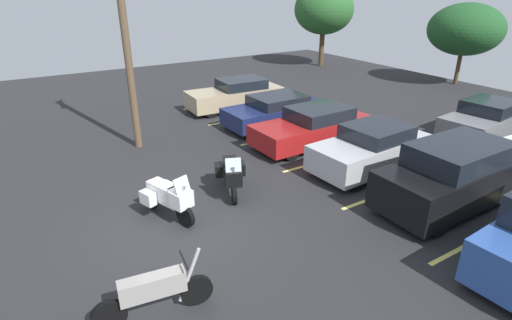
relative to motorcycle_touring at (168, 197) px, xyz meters
name	(u,v)px	position (x,y,z in m)	size (l,w,h in m)	color
ground	(174,228)	(0.44, -0.07, -0.70)	(44.00, 44.00, 0.10)	#262628
motorcycle_touring	(168,197)	(0.00, 0.00, 0.00)	(2.02, 1.11, 1.39)	black
motorcycle_second	(154,292)	(3.22, -1.49, -0.08)	(0.63, 2.28, 1.29)	black
motorcycle_third	(231,173)	(-0.37, 2.12, 0.00)	(1.97, 1.18, 1.39)	black
parking_stripes	(336,157)	(-0.74, 6.65, -0.65)	(17.39, 4.75, 0.01)	#EAE066
car_tan	(236,95)	(-8.11, 6.60, 0.07)	(2.03, 4.80, 1.47)	tan
car_navy	(276,111)	(-4.93, 6.85, 0.01)	(2.03, 4.62, 1.34)	navy
car_red	(313,127)	(-2.29, 6.81, 0.06)	(2.05, 4.90, 1.45)	maroon
car_silver	(371,149)	(0.61, 6.93, 0.10)	(2.10, 4.39, 1.54)	#B7B7BC
car_black	(453,176)	(3.52, 7.03, 0.27)	(1.93, 4.57, 1.86)	black
car_far_grey	(486,120)	(0.81, 13.27, 0.08)	(2.28, 4.45, 1.52)	slate
utility_pole	(124,25)	(-5.62, 0.87, 3.86)	(1.80, 0.27, 8.73)	brown
tree_right	(324,10)	(-14.72, 17.69, 3.38)	(4.28, 4.28, 5.79)	#4C3823
tree_rear	(466,29)	(-5.59, 20.92, 2.63)	(4.34, 4.34, 4.80)	#4C3823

